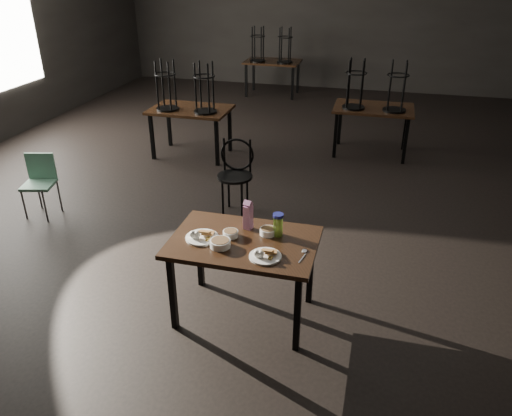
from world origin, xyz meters
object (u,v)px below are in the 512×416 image
(main_table, at_px, (244,249))
(bentwood_chair, at_px, (236,170))
(school_chair, at_px, (40,179))
(water_bottle, at_px, (278,224))
(juice_carton, at_px, (248,216))

(main_table, distance_m, bentwood_chair, 2.03)
(main_table, bearing_deg, school_chair, 156.56)
(bentwood_chair, bearing_deg, school_chair, -169.52)
(main_table, bearing_deg, water_bottle, 31.60)
(bentwood_chair, xyz_separation_m, school_chair, (-2.24, -0.67, -0.08))
(bentwood_chair, height_order, school_chair, bentwood_chair)
(juice_carton, bearing_deg, water_bottle, -10.12)
(school_chair, bearing_deg, bentwood_chair, 2.81)
(water_bottle, bearing_deg, school_chair, 160.73)
(juice_carton, distance_m, bentwood_chair, 1.86)
(main_table, relative_size, school_chair, 1.62)
(water_bottle, relative_size, school_chair, 0.27)
(main_table, xyz_separation_m, bentwood_chair, (-0.65, 1.92, -0.14))
(bentwood_chair, bearing_deg, main_table, -77.37)
(main_table, distance_m, school_chair, 3.16)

